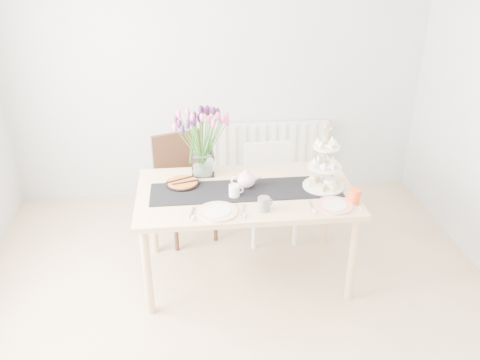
{
  "coord_description": "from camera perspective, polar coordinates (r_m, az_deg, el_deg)",
  "views": [
    {
      "loc": [
        -0.28,
        -2.48,
        2.51
      ],
      "look_at": [
        0.06,
        0.75,
        0.87
      ],
      "focal_mm": 38.0,
      "sensor_mm": 36.0,
      "label": 1
    }
  ],
  "objects": [
    {
      "name": "mug_white",
      "position": [
        3.64,
        -0.66,
        -1.25
      ],
      "size": [
        0.09,
        0.09,
        0.09
      ],
      "primitive_type": "cylinder",
      "rotation": [
        0.0,
        0.0,
        0.21
      ],
      "color": "white",
      "rests_on": "dining_table"
    },
    {
      "name": "plate_left",
      "position": [
        3.46,
        -2.53,
        -3.57
      ],
      "size": [
        0.32,
        0.32,
        0.01
      ],
      "primitive_type": "cylinder",
      "rotation": [
        0.0,
        0.0,
        -0.19
      ],
      "color": "white",
      "rests_on": "dining_table"
    },
    {
      "name": "chair_brown",
      "position": [
        4.44,
        -6.36,
        0.23
      ],
      "size": [
        0.58,
        0.58,
        0.91
      ],
      "rotation": [
        0.0,
        0.0,
        0.34
      ],
      "color": "#342013",
      "rests_on": "ground"
    },
    {
      "name": "tart_tin",
      "position": [
        3.84,
        -6.46,
        -0.38
      ],
      "size": [
        0.25,
        0.25,
        0.03
      ],
      "rotation": [
        0.0,
        0.0,
        -0.0
      ],
      "color": "black",
      "rests_on": "dining_table"
    },
    {
      "name": "chair_white",
      "position": [
        4.44,
        3.32,
        -0.43
      ],
      "size": [
        0.43,
        0.43,
        0.83
      ],
      "rotation": [
        0.0,
        0.0,
        0.05
      ],
      "color": "white",
      "rests_on": "ground"
    },
    {
      "name": "plate_right",
      "position": [
        3.59,
        10.57,
        -2.83
      ],
      "size": [
        0.27,
        0.27,
        0.01
      ],
      "primitive_type": "cylinder",
      "rotation": [
        0.0,
        0.0,
        -0.05
      ],
      "color": "white",
      "rests_on": "dining_table"
    },
    {
      "name": "radiator",
      "position": [
        5.16,
        3.22,
        3.29
      ],
      "size": [
        1.2,
        0.08,
        0.6
      ],
      "primitive_type": "cube",
      "color": "white",
      "rests_on": "room_shell"
    },
    {
      "name": "cake_stand",
      "position": [
        3.78,
        9.46,
        0.91
      ],
      "size": [
        0.31,
        0.31,
        0.45
      ],
      "rotation": [
        0.0,
        0.0,
        0.13
      ],
      "color": "gold",
      "rests_on": "dining_table"
    },
    {
      "name": "table_runner",
      "position": [
        3.74,
        0.67,
        -1.16
      ],
      "size": [
        1.4,
        0.35,
        0.01
      ],
      "primitive_type": "cube",
      "color": "black",
      "rests_on": "dining_table"
    },
    {
      "name": "cream_jug",
      "position": [
        3.79,
        10.02,
        -0.46
      ],
      "size": [
        0.11,
        0.11,
        0.09
      ],
      "primitive_type": "cylinder",
      "rotation": [
        0.0,
        0.0,
        -0.35
      ],
      "color": "white",
      "rests_on": "dining_table"
    },
    {
      "name": "mug_grey",
      "position": [
        3.47,
        2.68,
        -2.71
      ],
      "size": [
        0.11,
        0.11,
        0.1
      ],
      "primitive_type": "cylinder",
      "rotation": [
        0.0,
        0.0,
        0.43
      ],
      "color": "slate",
      "rests_on": "dining_table"
    },
    {
      "name": "room_shell",
      "position": [
        2.77,
        0.46,
        1.0
      ],
      "size": [
        4.5,
        4.5,
        4.5
      ],
      "color": "tan",
      "rests_on": "ground"
    },
    {
      "name": "mug_orange",
      "position": [
        3.65,
        12.71,
        -1.77
      ],
      "size": [
        0.11,
        0.11,
        0.1
      ],
      "primitive_type": "cylinder",
      "rotation": [
        0.0,
        0.0,
        0.58
      ],
      "color": "#F9511B",
      "rests_on": "dining_table"
    },
    {
      "name": "dining_table",
      "position": [
        3.78,
        0.66,
        -2.24
      ],
      "size": [
        1.6,
        0.9,
        0.75
      ],
      "color": "tan",
      "rests_on": "ground"
    },
    {
      "name": "tulip_vase",
      "position": [
        3.87,
        -4.36,
        5.35
      ],
      "size": [
        0.63,
        0.63,
        0.54
      ],
      "rotation": [
        0.0,
        0.0,
        -0.08
      ],
      "color": "silver",
      "rests_on": "dining_table"
    },
    {
      "name": "teapot",
      "position": [
        3.75,
        0.7,
        0.01
      ],
      "size": [
        0.22,
        0.18,
        0.14
      ],
      "primitive_type": null,
      "rotation": [
        0.0,
        0.0,
        0.04
      ],
      "color": "white",
      "rests_on": "dining_table"
    }
  ]
}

